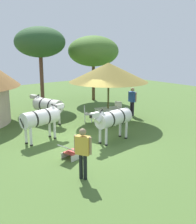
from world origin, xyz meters
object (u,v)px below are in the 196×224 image
Objects in this scene: patio_chair_east_end at (117,108)px; acacia_tree_left_background at (40,42)px; guest_beside_umbrella at (132,99)px; striped_lounge_chair at (71,152)px; standing_watcher at (83,149)px; zebra_toward_hut at (41,118)px; acacia_tree_behind_hut at (93,51)px; patio_chair_near_hut at (122,117)px; zebra_nearest_camera at (113,119)px; zebra_by_umbrella at (47,105)px; patio_dining_table at (108,110)px; shade_umbrella at (109,72)px; patio_chair_west_end at (86,113)px.

acacia_tree_left_background is at bearing -4.35° from patio_chair_east_end.
guest_beside_umbrella reaches higher than striped_lounge_chair.
patio_chair_east_end is 7.89m from standing_watcher.
acacia_tree_behind_hut reaches higher than zebra_toward_hut.
patio_chair_east_end is (1.20, 1.64, 0.00)m from patio_chair_near_hut.
zebra_by_umbrella is at bearing 6.21° from zebra_nearest_camera.
patio_chair_near_hut reaches higher than patio_dining_table.
patio_chair_east_end is 0.39× the size of zebra_toward_hut.
patio_dining_table is at bearing -120.13° from acacia_tree_behind_hut.
shade_umbrella reaches higher than striped_lounge_chair.
acacia_tree_left_background reaches higher than patio_dining_table.
patio_chair_west_end is at bearing 101.76° from zebra_toward_hut.
patio_chair_east_end is at bearing -112.22° from acacia_tree_behind_hut.
patio_chair_east_end is 0.19× the size of acacia_tree_behind_hut.
acacia_tree_behind_hut is (3.85, -0.85, -0.62)m from acacia_tree_left_background.
zebra_nearest_camera is 1.03× the size of zebra_toward_hut.
acacia_tree_left_background is (4.21, 10.79, 3.27)m from standing_watcher.
guest_beside_umbrella reaches higher than patio_chair_near_hut.
zebra_nearest_camera is at bearing -94.89° from zebra_by_umbrella.
acacia_tree_left_background is (1.16, 8.74, 3.25)m from zebra_nearest_camera.
patio_chair_east_end is at bearing 109.21° from striped_lounge_chair.
patio_dining_table is 0.31× the size of acacia_tree_behind_hut.
patio_chair_west_end is 0.40× the size of zebra_by_umbrella.
patio_dining_table is 1.65× the size of patio_chair_east_end.
acacia_tree_behind_hut reaches higher than patio_dining_table.
guest_beside_umbrella is 5.03m from zebra_by_umbrella.
zebra_nearest_camera is at bearing 42.22° from zebra_toward_hut.
patio_dining_table reaches higher than striped_lounge_chair.
zebra_nearest_camera is (-3.90, -2.66, 0.01)m from guest_beside_umbrella.
acacia_tree_behind_hut reaches higher than shade_umbrella.
shade_umbrella is at bearing 111.41° from striped_lounge_chair.
zebra_toward_hut is (-4.32, -0.55, -1.67)m from shade_umbrella.
patio_chair_near_hut is 4.30m from zebra_toward_hut.
shade_umbrella is 2.53× the size of standing_watcher.
shade_umbrella is 1.82× the size of zebra_toward_hut.
patio_chair_near_hut is 2.06m from patio_chair_west_end.
zebra_toward_hut is (-1.53, -2.27, 0.04)m from zebra_by_umbrella.
patio_chair_east_end is (1.10, 0.45, -2.19)m from shade_umbrella.
guest_beside_umbrella is at bearing -61.10° from zebra_nearest_camera.
patio_chair_east_end is 6.15m from acacia_tree_behind_hut.
patio_chair_east_end is 5.53m from zebra_toward_hut.
shade_umbrella is 3.69m from zebra_by_umbrella.
patio_chair_east_end is 6.48m from striped_lounge_chair.
patio_chair_east_end is 2.10m from patio_chair_west_end.
patio_dining_table is 5.32m from striped_lounge_chair.
patio_chair_east_end is 4.12m from zebra_by_umbrella.
standing_watcher is at bearing 117.02° from guest_beside_umbrella.
striped_lounge_chair is at bearing -145.75° from shade_umbrella.
zebra_nearest_camera is at bearing 87.55° from striped_lounge_chair.
shade_umbrella is at bearing 90.00° from patio_dining_table.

